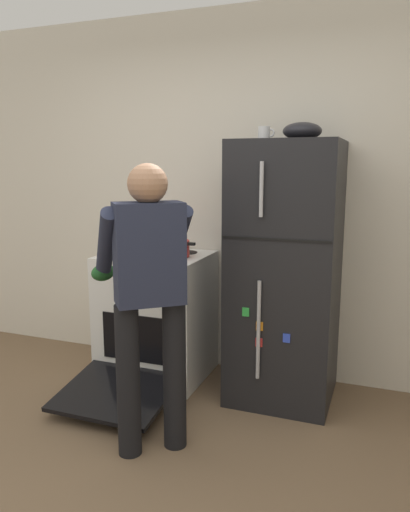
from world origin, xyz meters
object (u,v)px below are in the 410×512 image
stove_range (156,317)px  pepper_mill (133,238)px  refrigerator (285,273)px  red_pot (173,248)px  coffee_mug (264,134)px  person_cook (148,284)px  mixing_bowl (302,131)px

stove_range → pepper_mill: 0.67m
refrigerator → pepper_mill: bearing=171.0°
red_pot → pepper_mill: 0.52m
red_pot → coffee_mug: (0.63, 0.10, 0.79)m
refrigerator → pepper_mill: (-1.27, 0.20, 0.15)m
person_cook → mixing_bowl: bearing=54.6°
stove_range → coffee_mug: size_ratio=11.02×
person_cook → stove_range: bearing=114.5°
pepper_mill → refrigerator: bearing=-9.0°
person_cook → red_pot: person_cook is taller
stove_range → mixing_bowl: bearing=1.0°
mixing_bowl → person_cook: bearing=-125.4°
stove_range → coffee_mug: 1.55m
person_cook → pepper_mill: 1.31m
pepper_mill → stove_range: bearing=-36.0°
pepper_mill → person_cook: bearing=-57.5°
person_cook → pepper_mill: person_cook is taller
refrigerator → red_pot: bearing=-176.5°
stove_range → red_pot: (0.16, -0.03, 0.54)m
coffee_mug → pepper_mill: 1.35m
coffee_mug → pepper_mill: size_ratio=0.74×
person_cook → coffee_mug: 1.33m
mixing_bowl → red_pot: bearing=-176.8°
refrigerator → person_cook: bearing=-121.9°
coffee_mug → pepper_mill: coffee_mug is taller
red_pot → pepper_mill: size_ratio=2.25×
coffee_mug → mixing_bowl: size_ratio=0.46×
refrigerator → person_cook: 1.07m
refrigerator → mixing_bowl: bearing=0.2°
red_pot → pepper_mill: pepper_mill is taller
coffee_mug → pepper_mill: bearing=172.2°
person_cook → coffee_mug: (0.39, 0.96, 0.83)m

